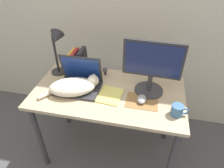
{
  "coord_description": "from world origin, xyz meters",
  "views": [
    {
      "loc": [
        0.28,
        -0.87,
        1.74
      ],
      "look_at": [
        0.04,
        0.28,
        0.85
      ],
      "focal_mm": 32.0,
      "sensor_mm": 36.0,
      "label": 1
    }
  ],
  "objects": [
    {
      "name": "book_row",
      "position": [
        -0.31,
        0.51,
        0.86
      ],
      "size": [
        0.13,
        0.16,
        0.23
      ],
      "color": "gold",
      "rests_on": "desk"
    },
    {
      "name": "laptop",
      "position": [
        -0.24,
        0.32,
        0.8
      ],
      "size": [
        0.33,
        0.25,
        0.26
      ],
      "color": "#2D2D33",
      "rests_on": "desk"
    },
    {
      "name": "mug",
      "position": [
        0.51,
        0.17,
        0.8
      ],
      "size": [
        0.12,
        0.08,
        0.08
      ],
      "color": "teal",
      "rests_on": "desk"
    },
    {
      "name": "computer_mouse",
      "position": [
        0.27,
        0.25,
        0.78
      ],
      "size": [
        0.07,
        0.1,
        0.04
      ],
      "color": "#99999E",
      "rests_on": "mousepad"
    },
    {
      "name": "desk_lamp",
      "position": [
        -0.45,
        0.46,
        1.03
      ],
      "size": [
        0.17,
        0.17,
        0.42
      ],
      "color": "#28282D",
      "rests_on": "desk"
    },
    {
      "name": "desk",
      "position": [
        0.0,
        0.31,
        0.66
      ],
      "size": [
        1.18,
        0.63,
        0.75
      ],
      "color": "tan",
      "rests_on": "ground_plane"
    },
    {
      "name": "mousepad",
      "position": [
        0.27,
        0.25,
        0.76
      ],
      "size": [
        0.23,
        0.18,
        0.0
      ],
      "color": "olive",
      "rests_on": "desk"
    },
    {
      "name": "webcam",
      "position": [
        -0.08,
        0.54,
        0.8
      ],
      "size": [
        0.05,
        0.05,
        0.07
      ],
      "color": "#232328",
      "rests_on": "desk"
    },
    {
      "name": "notepad",
      "position": [
        0.02,
        0.26,
        0.76
      ],
      "size": [
        0.19,
        0.22,
        0.01
      ],
      "color": "#E5DB6B",
      "rests_on": "desk"
    },
    {
      "name": "cat",
      "position": [
        -0.25,
        0.25,
        0.81
      ],
      "size": [
        0.43,
        0.31,
        0.13
      ],
      "color": "beige",
      "rests_on": "desk"
    },
    {
      "name": "external_monitor",
      "position": [
        0.31,
        0.39,
        0.98
      ],
      "size": [
        0.43,
        0.22,
        0.42
      ],
      "color": "#333338",
      "rests_on": "desk"
    }
  ]
}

